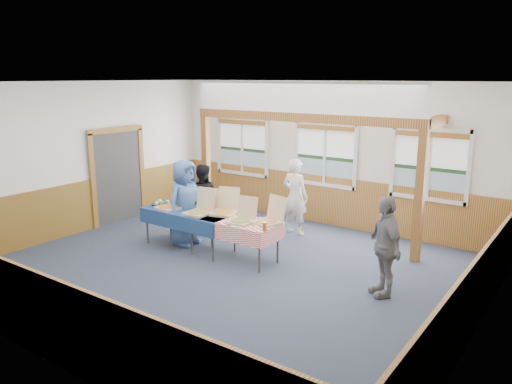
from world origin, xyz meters
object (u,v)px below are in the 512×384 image
table_left (189,213)px  person_grey (385,246)px  woman_white (295,196)px  man_blue (185,202)px  table_right (234,223)px  woman_black (202,198)px

table_left → person_grey: bearing=-20.2°
table_left → woman_white: bearing=36.5°
woman_white → person_grey: 3.27m
person_grey → woman_white: bearing=-169.6°
woman_white → man_blue: 2.34m
table_right → woman_white: (0.12, 1.96, 0.12)m
woman_white → table_left: bearing=60.9°
woman_white → person_grey: bearing=148.0°
woman_black → table_left: bearing=84.9°
woman_black → man_blue: 0.86m
woman_white → person_grey: woman_white is taller
table_left → woman_white: size_ratio=1.27×
person_grey → table_right: bearing=-132.9°
table_left → woman_black: (-0.48, 0.92, 0.04)m
table_left → woman_white: (1.21, 1.97, 0.11)m
table_left → man_blue: man_blue is taller
woman_white → man_blue: bearing=54.8°
table_left → man_blue: size_ratio=1.20×
table_right → woman_white: 1.97m
table_left → table_right: same height
woman_white → woman_black: woman_white is taller
woman_black → person_grey: bearing=136.8°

